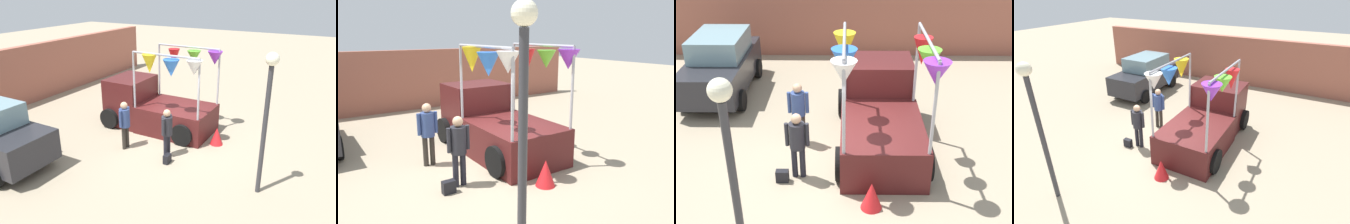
# 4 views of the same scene
# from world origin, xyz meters

# --- Properties ---
(ground_plane) EXTENTS (60.00, 60.00, 0.00)m
(ground_plane) POSITION_xyz_m (0.00, 0.00, 0.00)
(ground_plane) COLOR gray
(vendor_truck) EXTENTS (2.41, 4.14, 3.03)m
(vendor_truck) POSITION_xyz_m (0.81, 1.28, 0.89)
(vendor_truck) COLOR #4C1919
(vendor_truck) RESTS_ON ground
(parked_car) EXTENTS (1.88, 4.00, 1.88)m
(parked_car) POSITION_xyz_m (-3.92, 4.13, 0.94)
(parked_car) COLOR #26262B
(parked_car) RESTS_ON ground
(person_customer) EXTENTS (0.53, 0.34, 1.59)m
(person_customer) POSITION_xyz_m (-1.06, -0.35, 0.95)
(person_customer) COLOR black
(person_customer) RESTS_ON ground
(person_vendor) EXTENTS (0.53, 0.34, 1.62)m
(person_vendor) POSITION_xyz_m (-1.20, 1.14, 0.97)
(person_vendor) COLOR #2D2823
(person_vendor) RESTS_ON ground
(handbag) EXTENTS (0.28, 0.16, 0.28)m
(handbag) POSITION_xyz_m (-1.41, -0.55, 0.14)
(handbag) COLOR black
(handbag) RESTS_ON ground
(street_lamp) EXTENTS (0.32, 0.32, 3.68)m
(street_lamp) POSITION_xyz_m (-1.57, -3.36, 2.42)
(street_lamp) COLOR #333338
(street_lamp) RESTS_ON ground
(brick_boundary_wall) EXTENTS (18.00, 0.36, 2.60)m
(brick_boundary_wall) POSITION_xyz_m (0.00, 7.72, 1.30)
(brick_boundary_wall) COLOR #9E5947
(brick_boundary_wall) RESTS_ON ground
(folded_kite_bundle_crimson) EXTENTS (0.55, 0.55, 0.60)m
(folded_kite_bundle_crimson) POSITION_xyz_m (0.51, -1.41, 0.30)
(folded_kite_bundle_crimson) COLOR red
(folded_kite_bundle_crimson) RESTS_ON ground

